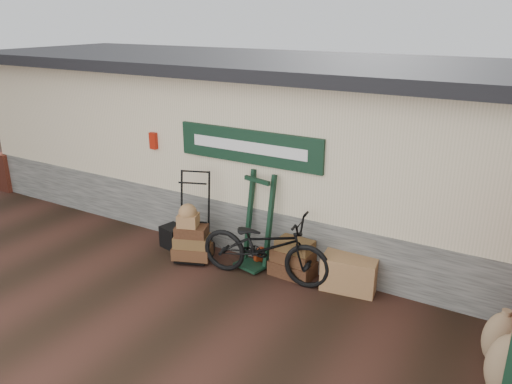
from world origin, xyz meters
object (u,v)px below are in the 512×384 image
green_barrow (257,221)px  wicker_hamper (350,272)px  black_trunk (173,237)px  bicycle (265,243)px  suitcase_stack (293,257)px  porter_trolley (194,215)px

green_barrow → wicker_hamper: 1.67m
black_trunk → bicycle: 2.02m
black_trunk → suitcase_stack: bearing=4.0°
suitcase_stack → wicker_hamper: (0.92, 0.08, -0.05)m
black_trunk → bicycle: (1.97, -0.16, 0.42)m
wicker_hamper → porter_trolley: bearing=-172.6°
green_barrow → black_trunk: (-1.65, -0.16, -0.60)m
suitcase_stack → bicycle: size_ratio=0.33×
green_barrow → suitcase_stack: size_ratio=2.26×
porter_trolley → black_trunk: bearing=148.5°
porter_trolley → bicycle: size_ratio=0.72×
porter_trolley → suitcase_stack: bearing=-12.0°
wicker_hamper → black_trunk: 3.24m
green_barrow → black_trunk: green_barrow is taller
porter_trolley → green_barrow: size_ratio=0.96×
wicker_hamper → bicycle: size_ratio=0.38×
wicker_hamper → black_trunk: size_ratio=2.08×
porter_trolley → black_trunk: size_ratio=3.92×
porter_trolley → black_trunk: (-0.57, 0.11, -0.57)m
suitcase_stack → black_trunk: size_ratio=1.80×
green_barrow → bicycle: size_ratio=0.75×
green_barrow → porter_trolley: bearing=-154.2°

